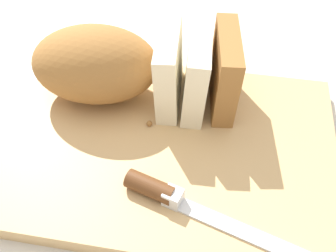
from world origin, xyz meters
The scene contains 7 objects.
ground_plane centered at (0.00, 0.00, 0.00)m, with size 3.00×3.00×0.00m, color beige.
cutting_board centered at (0.00, 0.00, 0.01)m, with size 0.42×0.30×0.02m, color tan.
bread_loaf centered at (-0.07, 0.08, 0.07)m, with size 0.28×0.13×0.10m.
bread_knife centered at (0.03, -0.09, 0.03)m, with size 0.27×0.10×0.02m.
crumb_near_knife centered at (-0.03, 0.02, 0.03)m, with size 0.01×0.01×0.01m, color #996633.
crumb_near_loaf centered at (-0.01, 0.04, 0.03)m, with size 0.01×0.01×0.01m, color #996633.
crumb_stray_left centered at (0.01, -0.07, 0.02)m, with size 0.00×0.00×0.00m, color #996633.
Camera 1 is at (0.05, -0.33, 0.42)m, focal length 43.21 mm.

